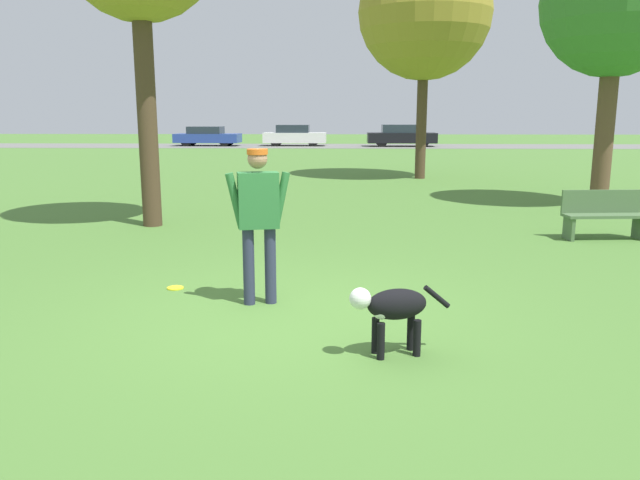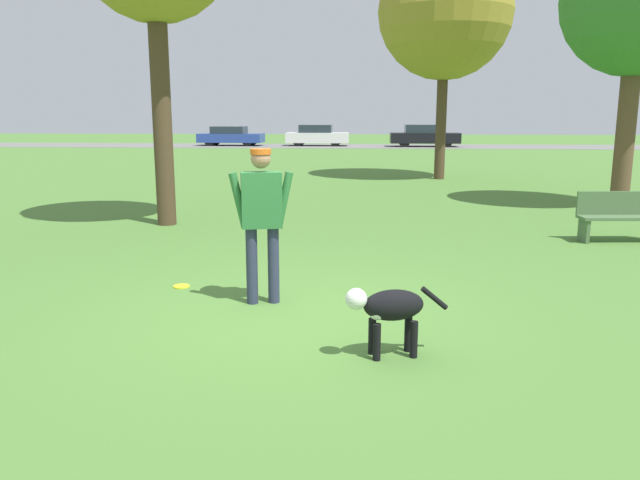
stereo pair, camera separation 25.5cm
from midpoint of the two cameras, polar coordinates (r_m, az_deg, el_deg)
ground_plane at (r=6.88m, az=-4.25°, el=-6.66°), size 120.00×120.00×0.00m
far_road_strip at (r=42.17m, az=0.96°, el=8.59°), size 120.00×6.00×0.01m
person at (r=7.00m, az=-6.68°, el=2.51°), size 0.72×0.32×1.76m
dog at (r=5.60m, az=5.29°, el=-6.16°), size 0.95×0.42×0.65m
frisbee at (r=8.01m, az=-13.99°, el=-4.27°), size 0.21×0.21×0.02m
tree_mid_center at (r=21.43m, az=9.21°, el=19.82°), size 4.26×4.26×7.44m
tree_near_right at (r=16.12m, az=25.01°, el=18.95°), size 3.27×3.27×6.20m
parked_car_blue at (r=43.13m, az=-10.44°, el=9.32°), size 4.39×1.98×1.29m
parked_car_white at (r=42.45m, az=-2.52°, el=9.51°), size 4.18×1.81×1.40m
parked_car_black at (r=42.00m, az=7.26°, el=9.44°), size 4.52×1.81×1.43m
park_bench at (r=11.80m, az=23.92°, el=2.27°), size 1.43×0.52×0.84m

